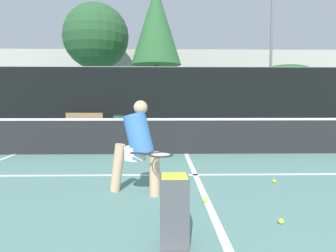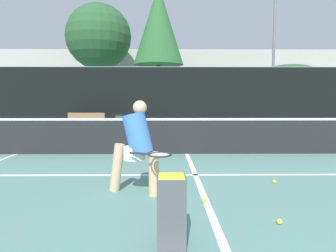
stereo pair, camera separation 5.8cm
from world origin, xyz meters
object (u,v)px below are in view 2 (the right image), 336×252
Objects in this scene: ball_hopper at (171,209)px; courtside_bench at (86,122)px; parked_car at (100,115)px; trash_bin at (121,124)px; player_practicing at (137,145)px.

courtside_bench is (-3.47, 9.95, 0.10)m from ball_hopper.
ball_hopper is 0.16× the size of parked_car.
parked_car is (-1.68, 3.68, 0.19)m from trash_bin.
courtside_bench is at bearing 109.20° from ball_hopper.
ball_hopper is 0.44× the size of courtside_bench.
player_practicing reaches higher than trash_bin.
player_practicing reaches higher than parked_car.
ball_hopper is (0.49, -1.64, -0.39)m from player_practicing.
player_practicing is 8.10m from trash_bin.
ball_hopper is 10.54m from courtside_bench.
player_practicing is at bearing -66.75° from courtside_bench.
player_practicing is 0.88× the size of courtside_bench.
parked_car is (-3.59, 13.29, 0.22)m from ball_hopper.
courtside_bench is at bearing -87.84° from parked_car.
parked_car is at bearing 105.12° from ball_hopper.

